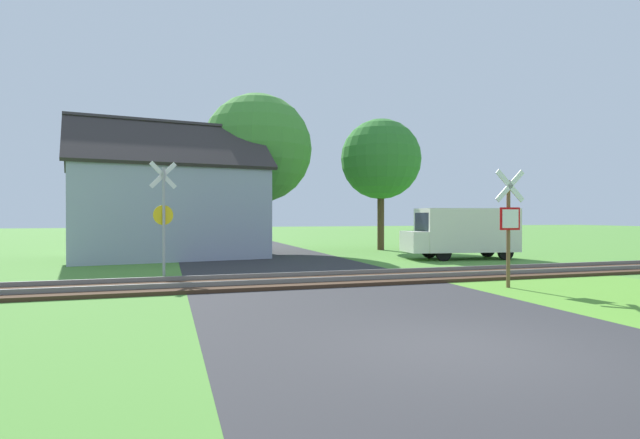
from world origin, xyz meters
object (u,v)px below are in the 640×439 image
Objects in this scene: crossing_sign_far at (164,211)px; tree_right at (381,159)px; tree_center at (257,149)px; stop_sign_near at (509,221)px; house at (167,209)px; mail_truck at (463,231)px.

tree_right is (11.60, 9.02, 3.02)m from crossing_sign_far.
tree_center reaches higher than crossing_sign_far.
house is at bearing -54.47° from stop_sign_near.
house is 1.28× the size of tree_right.
mail_truck is (3.84, 8.05, -0.53)m from stop_sign_near.
tree_right is (2.80, 14.57, 3.31)m from stop_sign_near.
house is at bearing 76.17° from mail_truck.
mail_truck is at bearing -29.45° from house.
stop_sign_near is at bearing 161.69° from mail_truck.
crossing_sign_far is at bearing 108.40° from mail_truck.
house reaches higher than crossing_sign_far.
tree_center is 11.32m from mail_truck.
tree_center is at bearing 15.84° from house.
stop_sign_near is 0.33× the size of house.
tree_right is at bearing 16.30° from mail_truck.
stop_sign_near is at bearing -100.88° from tree_right.
mail_truck is (1.04, -6.52, -3.84)m from tree_right.
stop_sign_near is 15.52m from house.
mail_truck is (12.51, -4.81, -0.99)m from house.
tree_right is at bearing -2.85° from tree_center.
tree_center is at bearing 47.11° from crossing_sign_far.
stop_sign_near is 15.90m from tree_center.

